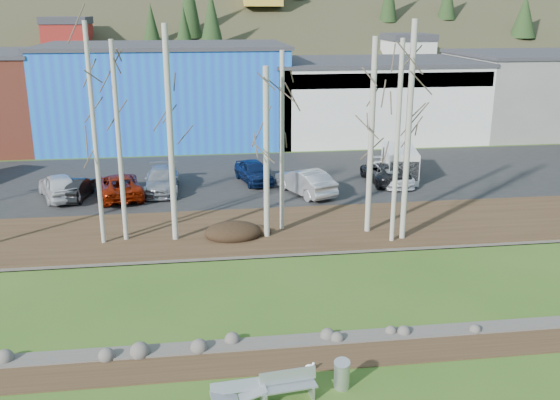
{
  "coord_description": "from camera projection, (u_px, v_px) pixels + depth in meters",
  "views": [
    {
      "loc": [
        -3.67,
        -15.94,
        11.14
      ],
      "look_at": [
        0.16,
        11.86,
        2.5
      ],
      "focal_mm": 40.0,
      "sensor_mm": 36.0,
      "label": 1
    }
  ],
  "objects": [
    {
      "name": "birch_2",
      "position": [
        170.0,
        136.0,
        29.55
      ],
      "size": [
        0.28,
        0.28,
        10.37
      ],
      "color": "beige",
      "rests_on": "far_bank"
    },
    {
      "name": "car_6",
      "position": [
        384.0,
        172.0,
        41.12
      ],
      "size": [
        2.45,
        4.91,
        1.34
      ],
      "primitive_type": "imported",
      "rotation": [
        0.0,
        0.0,
        3.19
      ],
      "color": "black",
      "rests_on": "parking_lot"
    },
    {
      "name": "dirt_strip",
      "position": [
        315.0,
        356.0,
        20.83
      ],
      "size": [
        80.0,
        1.8,
        0.03
      ],
      "primitive_type": "cube",
      "color": "#382616",
      "rests_on": "ground"
    },
    {
      "name": "river",
      "position": [
        292.0,
        291.0,
        25.67
      ],
      "size": [
        80.0,
        8.0,
        0.9
      ],
      "primitive_type": null,
      "color": "black",
      "rests_on": "ground"
    },
    {
      "name": "car_0",
      "position": [
        59.0,
        186.0,
        37.47
      ],
      "size": [
        3.42,
        4.97,
        1.57
      ],
      "primitive_type": "imported",
      "rotation": [
        0.0,
        0.0,
        3.52
      ],
      "color": "silver",
      "rests_on": "parking_lot"
    },
    {
      "name": "dirt_mound",
      "position": [
        233.0,
        231.0,
        31.27
      ],
      "size": [
        2.86,
        2.02,
        0.56
      ],
      "primitive_type": "ellipsoid",
      "color": "black",
      "rests_on": "far_bank"
    },
    {
      "name": "birch_3",
      "position": [
        119.0,
        144.0,
        29.62
      ],
      "size": [
        0.23,
        0.23,
        9.67
      ],
      "color": "beige",
      "rests_on": "far_bank"
    },
    {
      "name": "birch_6",
      "position": [
        397.0,
        144.0,
        29.45
      ],
      "size": [
        0.23,
        0.23,
        9.72
      ],
      "color": "beige",
      "rests_on": "far_bank"
    },
    {
      "name": "birch_5",
      "position": [
        282.0,
        143.0,
        31.24
      ],
      "size": [
        0.23,
        0.23,
        9.08
      ],
      "color": "beige",
      "rests_on": "far_bank"
    },
    {
      "name": "building_blue",
      "position": [
        167.0,
        93.0,
        53.77
      ],
      "size": [
        20.4,
        12.24,
        8.3
      ],
      "color": "blue",
      "rests_on": "ground"
    },
    {
      "name": "ground",
      "position": [
        328.0,
        393.0,
        18.85
      ],
      "size": [
        200.0,
        200.0,
        0.0
      ],
      "primitive_type": "plane",
      "color": "#315017",
      "rests_on": "ground"
    },
    {
      "name": "building_grey",
      "position": [
        535.0,
        92.0,
        58.35
      ],
      "size": [
        14.28,
        12.24,
        7.3
      ],
      "color": "slate",
      "rests_on": "ground"
    },
    {
      "name": "litter_bin",
      "position": [
        342.0,
        376.0,
        19.01
      ],
      "size": [
        0.63,
        0.63,
        0.84
      ],
      "primitive_type": "cylinder",
      "rotation": [
        0.0,
        0.0,
        -0.4
      ],
      "color": "#B9BBBE",
      "rests_on": "ground"
    },
    {
      "name": "car_7",
      "position": [
        392.0,
        173.0,
        40.81
      ],
      "size": [
        2.01,
        4.75,
        1.37
      ],
      "primitive_type": "imported",
      "rotation": [
        0.0,
        0.0,
        -0.02
      ],
      "color": "white",
      "rests_on": "parking_lot"
    },
    {
      "name": "birch_8",
      "position": [
        371.0,
        138.0,
        30.77
      ],
      "size": [
        0.29,
        0.29,
        9.74
      ],
      "color": "beige",
      "rests_on": "far_bank"
    },
    {
      "name": "far_bank",
      "position": [
        270.0,
        230.0,
        32.56
      ],
      "size": [
        80.0,
        7.0,
        0.15
      ],
      "primitive_type": "cube",
      "color": "#382616",
      "rests_on": "ground"
    },
    {
      "name": "car_5",
      "position": [
        305.0,
        182.0,
        38.37
      ],
      "size": [
        3.4,
        5.08,
        1.58
      ],
      "primitive_type": "imported",
      "rotation": [
        0.0,
        0.0,
        3.54
      ],
      "color": "#B2B2B4",
      "rests_on": "parking_lot"
    },
    {
      "name": "building_white",
      "position": [
        369.0,
        98.0,
        56.32
      ],
      "size": [
        18.36,
        12.24,
        6.8
      ],
      "color": "silver",
      "rests_on": "ground"
    },
    {
      "name": "bench_intact",
      "position": [
        288.0,
        386.0,
        18.47
      ],
      "size": [
        1.79,
        0.74,
        0.87
      ],
      "rotation": [
        0.0,
        0.0,
        0.13
      ],
      "color": "#B9BBBE",
      "rests_on": "ground"
    },
    {
      "name": "birch_7",
      "position": [
        408.0,
        134.0,
        29.68
      ],
      "size": [
        0.29,
        0.29,
        10.55
      ],
      "color": "beige",
      "rests_on": "far_bank"
    },
    {
      "name": "car_2",
      "position": [
        119.0,
        186.0,
        37.77
      ],
      "size": [
        3.43,
        5.6,
        1.45
      ],
      "primitive_type": "imported",
      "rotation": [
        0.0,
        0.0,
        3.35
      ],
      "color": "maroon",
      "rests_on": "parking_lot"
    },
    {
      "name": "parking_lot",
      "position": [
        251.0,
        178.0,
        42.5
      ],
      "size": [
        80.0,
        14.0,
        0.14
      ],
      "primitive_type": "cube",
      "color": "black",
      "rests_on": "ground"
    },
    {
      "name": "van_white",
      "position": [
        400.0,
        163.0,
        41.93
      ],
      "size": [
        2.78,
        4.96,
        2.05
      ],
      "rotation": [
        0.0,
        0.0,
        -0.19
      ],
      "color": "white",
      "rests_on": "parking_lot"
    },
    {
      "name": "birch_1",
      "position": [
        95.0,
        137.0,
        29.07
      ],
      "size": [
        0.22,
        0.22,
        10.49
      ],
      "color": "beige",
      "rests_on": "far_bank"
    },
    {
      "name": "seagull",
      "position": [
        310.0,
        367.0,
        19.98
      ],
      "size": [
        0.37,
        0.18,
        0.27
      ],
      "rotation": [
        0.0,
        0.0,
        0.31
      ],
      "color": "gold",
      "rests_on": "ground"
    },
    {
      "name": "car_3",
      "position": [
        162.0,
        180.0,
        38.99
      ],
      "size": [
        2.07,
        5.04,
        1.46
      ],
      "primitive_type": "imported",
      "rotation": [
        0.0,
        0.0,
        -0.0
      ],
      "color": "#979AA0",
      "rests_on": "parking_lot"
    },
    {
      "name": "car_1",
      "position": [
        76.0,
        188.0,
        37.49
      ],
      "size": [
        1.93,
        4.11,
        1.3
      ],
      "primitive_type": "imported",
      "rotation": [
        0.0,
        0.0,
        3.0
      ],
      "color": "black",
      "rests_on": "parking_lot"
    },
    {
      "name": "birch_4",
      "position": [
        266.0,
        154.0,
        30.24
      ],
      "size": [
        0.29,
        0.29,
        8.44
      ],
      "color": "beige",
      "rests_on": "far_bank"
    },
    {
      "name": "car_4",
      "position": [
        254.0,
        171.0,
        41.04
      ],
      "size": [
        2.63,
        4.53,
        1.45
      ],
      "primitive_type": "imported",
      "rotation": [
        0.0,
        0.0,
        0.23
      ],
      "color": "#0C1B42",
      "rests_on": "parking_lot"
    },
    {
      "name": "far_bank_rocks",
      "position": [
        278.0,
        254.0,
        29.55
      ],
      "size": [
        80.0,
        0.8,
        0.46
      ],
      "primitive_type": null,
      "color": "#47423D",
      "rests_on": "ground"
    },
    {
      "name": "near_bank_rocks",
      "position": [
        310.0,
        341.0,
        21.79
      ],
      "size": [
        80.0,
        0.8,
        0.5
      ],
      "primitive_type": null,
      "color": "#47423D",
      "rests_on": "ground"
    },
    {
      "name": "bench_damaged",
      "position": [
        239.0,
        394.0,
        18.16
      ],
      "size": [
        1.71,
        0.71,
        0.74
      ],
      "rotation": [
        0.0,
        0.0,
        0.1
      ],
      "color": "#B9BBBE",
      "rests_on": "ground"
    }
  ]
}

